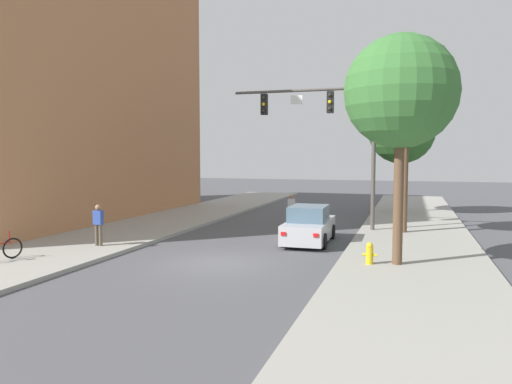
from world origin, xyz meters
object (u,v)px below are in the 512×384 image
at_px(fire_hydrant, 370,253).
at_px(street_tree_second, 406,107).
at_px(street_tree_nearest, 401,93).
at_px(traffic_signal_mast, 332,122).
at_px(street_tree_third, 401,131).
at_px(pedestrian_crossing_road, 291,208).
at_px(pedestrian_sidewalk_left_walker, 98,223).
at_px(car_lead_silver, 309,226).

height_order(fire_hydrant, street_tree_second, street_tree_second).
xyz_separation_m(fire_hydrant, street_tree_nearest, (0.87, 0.26, 5.23)).
distance_m(traffic_signal_mast, street_tree_nearest, 8.15).
height_order(fire_hydrant, street_tree_third, street_tree_third).
xyz_separation_m(fire_hydrant, street_tree_second, (0.96, 7.34, 5.44)).
relative_size(traffic_signal_mast, pedestrian_crossing_road, 4.57).
bearing_deg(pedestrian_sidewalk_left_walker, street_tree_third, 54.91).
xyz_separation_m(pedestrian_sidewalk_left_walker, street_tree_nearest, (11.38, 0.20, 4.68)).
bearing_deg(fire_hydrant, street_tree_third, 87.74).
distance_m(car_lead_silver, pedestrian_sidewalk_left_walker, 8.65).
bearing_deg(street_tree_nearest, car_lead_silver, 134.31).
relative_size(car_lead_silver, pedestrian_crossing_road, 2.61).
distance_m(street_tree_nearest, street_tree_second, 7.09).
distance_m(traffic_signal_mast, street_tree_second, 3.53).
height_order(pedestrian_sidewalk_left_walker, street_tree_third, street_tree_third).
height_order(street_tree_nearest, street_tree_third, street_tree_nearest).
relative_size(fire_hydrant, street_tree_third, 0.10).
height_order(street_tree_nearest, street_tree_second, street_tree_second).
relative_size(street_tree_nearest, street_tree_second, 1.00).
xyz_separation_m(pedestrian_sidewalk_left_walker, street_tree_second, (11.48, 7.29, 4.88)).
bearing_deg(pedestrian_sidewalk_left_walker, street_tree_nearest, 1.00).
xyz_separation_m(fire_hydrant, street_tree_third, (0.63, 15.91, 4.78)).
height_order(car_lead_silver, pedestrian_crossing_road, pedestrian_crossing_road).
relative_size(pedestrian_crossing_road, street_tree_nearest, 0.22).
bearing_deg(street_tree_second, traffic_signal_mast, 174.74).
distance_m(car_lead_silver, fire_hydrant, 4.97).
xyz_separation_m(pedestrian_crossing_road, street_tree_second, (5.80, -1.72, 5.03)).
bearing_deg(street_tree_second, car_lead_silver, -139.37).
distance_m(car_lead_silver, street_tree_third, 13.16).
relative_size(car_lead_silver, fire_hydrant, 5.94).
bearing_deg(pedestrian_crossing_road, street_tree_nearest, -57.10).
distance_m(pedestrian_sidewalk_left_walker, fire_hydrant, 10.53).
height_order(pedestrian_sidewalk_left_walker, street_tree_second, street_tree_second).
relative_size(traffic_signal_mast, pedestrian_sidewalk_left_walker, 4.57).
bearing_deg(street_tree_nearest, pedestrian_sidewalk_left_walker, -179.00).
bearing_deg(street_tree_second, street_tree_nearest, -90.79).
bearing_deg(street_tree_third, fire_hydrant, -92.26).
xyz_separation_m(street_tree_nearest, street_tree_second, (0.10, 7.09, 0.21)).
relative_size(traffic_signal_mast, street_tree_third, 1.04).
height_order(car_lead_silver, fire_hydrant, car_lead_silver).
distance_m(traffic_signal_mast, street_tree_third, 8.82).
xyz_separation_m(pedestrian_crossing_road, street_tree_third, (5.46, 6.84, 4.37)).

